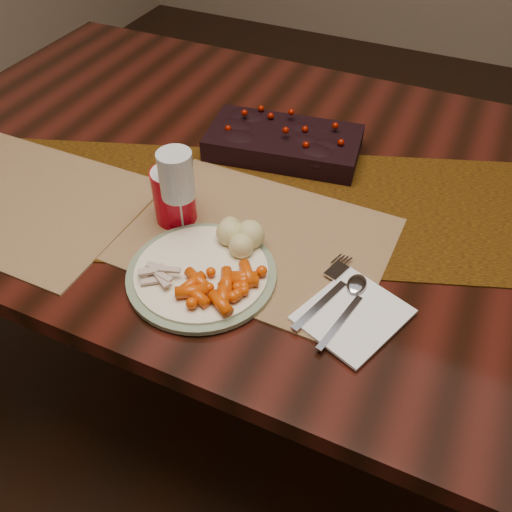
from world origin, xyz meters
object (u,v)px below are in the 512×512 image
at_px(mashed_potatoes, 234,234).
at_px(napkin, 353,315).
at_px(centerpiece, 284,140).
at_px(dining_table, 292,304).
at_px(turkey_shreds, 158,274).
at_px(wine_glass, 179,194).
at_px(dinner_plate, 202,273).
at_px(baby_carrots, 223,286).
at_px(placemat_main, 257,239).
at_px(red_cup, 174,195).

relative_size(mashed_potatoes, napkin, 0.57).
distance_m(centerpiece, mashed_potatoes, 0.32).
distance_m(dining_table, turkey_shreds, 0.55).
height_order(dining_table, wine_glass, wine_glass).
relative_size(dinner_plate, mashed_potatoes, 2.81).
bearing_deg(napkin, baby_carrots, -145.25).
height_order(dining_table, placemat_main, placemat_main).
distance_m(napkin, wine_glass, 0.36).
distance_m(mashed_potatoes, red_cup, 0.14).
height_order(baby_carrots, wine_glass, wine_glass).
relative_size(mashed_potatoes, wine_glass, 0.53).
height_order(mashed_potatoes, wine_glass, wine_glass).
xyz_separation_m(baby_carrots, red_cup, (-0.17, 0.14, 0.03)).
xyz_separation_m(turkey_shreds, wine_glass, (-0.03, 0.14, 0.05)).
bearing_deg(mashed_potatoes, baby_carrots, -72.37).
relative_size(turkey_shreds, napkin, 0.47).
bearing_deg(napkin, dinner_plate, -154.05).
bearing_deg(placemat_main, red_cup, -175.20).
distance_m(red_cup, wine_glass, 0.04).
distance_m(dinner_plate, mashed_potatoes, 0.09).
relative_size(baby_carrots, red_cup, 1.20).
distance_m(dining_table, placemat_main, 0.42).
bearing_deg(napkin, mashed_potatoes, -172.31).
distance_m(dinner_plate, napkin, 0.25).
distance_m(dining_table, mashed_potatoes, 0.48).
distance_m(placemat_main, napkin, 0.23).
bearing_deg(mashed_potatoes, centerpiece, 97.26).
bearing_deg(placemat_main, dinner_plate, -109.12).
distance_m(centerpiece, baby_carrots, 0.43).
bearing_deg(dinner_plate, placemat_main, 69.96).
xyz_separation_m(mashed_potatoes, napkin, (0.23, -0.05, -0.04)).
xyz_separation_m(baby_carrots, napkin, (0.20, 0.05, -0.02)).
relative_size(placemat_main, turkey_shreds, 6.22).
bearing_deg(wine_glass, turkey_shreds, -75.51).
bearing_deg(dining_table, napkin, -55.74).
distance_m(dinner_plate, red_cup, 0.17).
xyz_separation_m(dinner_plate, wine_glass, (-0.09, 0.09, 0.07)).
relative_size(dinner_plate, baby_carrots, 2.01).
bearing_deg(turkey_shreds, dining_table, 73.72).
relative_size(dining_table, turkey_shreds, 24.78).
height_order(baby_carrots, turkey_shreds, baby_carrots).
bearing_deg(dining_table, baby_carrots, -89.60).
distance_m(dining_table, dinner_plate, 0.50).
relative_size(red_cup, wine_glass, 0.63).
bearing_deg(mashed_potatoes, dinner_plate, -105.96).
bearing_deg(red_cup, wine_glass, -40.44).
relative_size(centerpiece, turkey_shreds, 4.34).
bearing_deg(turkey_shreds, wine_glass, 104.49).
xyz_separation_m(dinner_plate, napkin, (0.25, 0.02, -0.00)).
bearing_deg(turkey_shreds, mashed_potatoes, 58.17).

